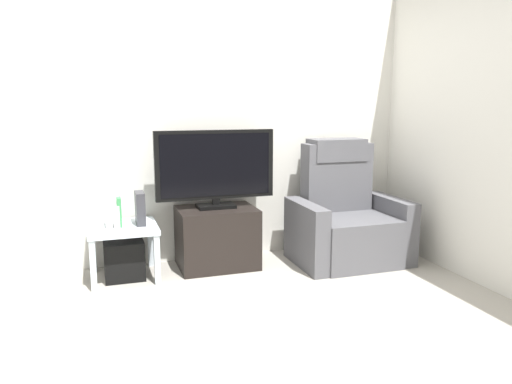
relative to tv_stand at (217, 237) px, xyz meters
The scene contains 12 objects.
ground_plane 0.86m from the tv_stand, 89.97° to the right, with size 6.40×6.40×0.00m, color #9E998E.
wall_back 1.08m from the tv_stand, 89.93° to the left, with size 6.40×0.06×2.60m, color silver.
wall_side 2.30m from the tv_stand, 23.62° to the right, with size 0.06×4.48×2.60m, color silver.
tv_stand is the anchor object (origin of this frame).
television 0.61m from the tv_stand, 90.00° to the left, with size 1.02×0.20×0.66m.
recliner_armchair 1.17m from the tv_stand, ahead, with size 0.98×0.78×1.08m.
side_table 0.79m from the tv_stand, behind, with size 0.54×0.54×0.44m.
subwoofer_box 0.79m from the tv_stand, behind, with size 0.31×0.31×0.31m, color black.
book_leftmost 0.93m from the tv_stand, behind, with size 0.05×0.13×0.19m, color white.
book_middle 0.87m from the tv_stand, behind, with size 0.05×0.10×0.18m, color white.
book_rightmost 0.86m from the tv_stand, behind, with size 0.03×0.10×0.23m, color #388C4C.
game_console 0.71m from the tv_stand, behind, with size 0.07×0.20×0.26m, color #333338.
Camera 1 is at (-0.97, -3.20, 1.41)m, focal length 34.64 mm.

